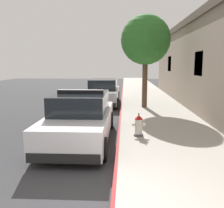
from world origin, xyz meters
TOP-DOWN VIEW (x-y plane):
  - ground_plane at (-4.26, 10.00)m, footprint 29.17×60.00m
  - sidewalk_pavement at (1.74, 10.00)m, footprint 3.49×60.00m
  - curb_painted_edge at (-0.04, 10.00)m, footprint 0.08×60.00m
  - police_cruiser at (-1.28, 4.33)m, footprint 1.94×4.84m
  - parked_car_silver_ahead at (-1.19, 12.09)m, footprint 1.94×4.84m
  - fire_hydrant at (0.62, 4.50)m, footprint 0.44×0.40m
  - street_tree at (1.24, 10.18)m, footprint 2.63×2.63m

SIDE VIEW (x-z plane):
  - ground_plane at x=-4.26m, z-range -0.20..0.00m
  - sidewalk_pavement at x=1.74m, z-range 0.00..0.15m
  - curb_painted_edge at x=-0.04m, z-range 0.00..0.15m
  - fire_hydrant at x=0.62m, z-range 0.12..0.88m
  - parked_car_silver_ahead at x=-1.19m, z-range -0.04..1.52m
  - police_cruiser at x=-1.28m, z-range -0.10..1.58m
  - street_tree at x=1.24m, z-range 1.27..6.21m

